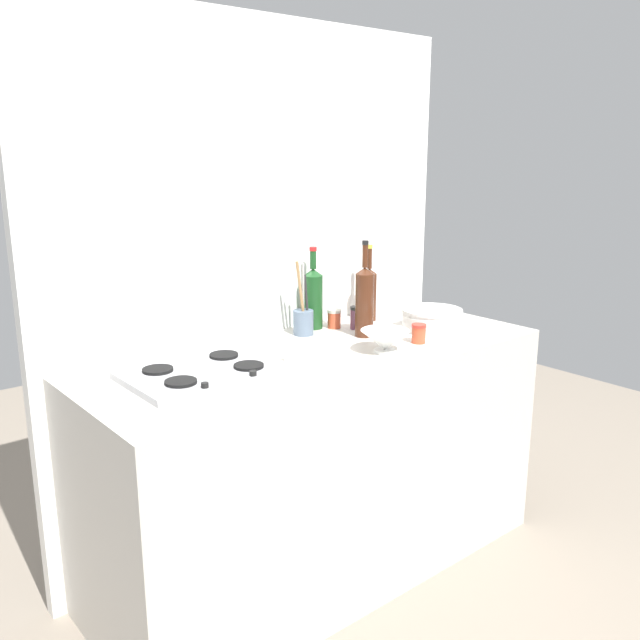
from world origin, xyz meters
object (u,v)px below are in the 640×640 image
object	(u,v)px
condiment_jar_rear	(356,318)
plate_stack	(433,319)
condiment_jar_front	(419,333)
wine_bottle_mid_left	(369,293)
utensil_crock	(303,320)
stovetop_hob	(204,372)
mixing_bowl	(385,340)
wine_bottle_mid_right	(364,300)
butter_dish	(311,352)
condiment_jar_spare	(334,319)
wine_bottle_leftmost	(313,297)

from	to	relation	value
condiment_jar_rear	plate_stack	bearing A→B (deg)	-42.65
plate_stack	condiment_jar_front	bearing A→B (deg)	-153.15
wine_bottle_mid_left	utensil_crock	distance (m)	0.38
stovetop_hob	utensil_crock	xyz separation A→B (m)	(0.58, 0.20, 0.05)
mixing_bowl	wine_bottle_mid_right	bearing A→B (deg)	65.99
plate_stack	utensil_crock	world-z (taller)	utensil_crock
plate_stack	utensil_crock	bearing A→B (deg)	148.18
stovetop_hob	butter_dish	bearing A→B (deg)	-12.09
stovetop_hob	wine_bottle_mid_left	distance (m)	0.98
condiment_jar_spare	plate_stack	bearing A→B (deg)	-44.36
butter_dish	utensil_crock	size ratio (longest dim) A/B	0.55
wine_bottle_mid_right	condiment_jar_rear	size ratio (longest dim) A/B	4.04
plate_stack	condiment_jar_spare	distance (m)	0.41
plate_stack	condiment_jar_rear	size ratio (longest dim) A/B	2.69
wine_bottle_mid_right	condiment_jar_front	world-z (taller)	wine_bottle_mid_right
stovetop_hob	utensil_crock	bearing A→B (deg)	18.98
condiment_jar_rear	condiment_jar_spare	world-z (taller)	condiment_jar_rear
butter_dish	condiment_jar_spare	world-z (taller)	condiment_jar_spare
plate_stack	mixing_bowl	distance (m)	0.39
condiment_jar_front	condiment_jar_spare	size ratio (longest dim) A/B	0.95
stovetop_hob	wine_bottle_leftmost	world-z (taller)	wine_bottle_leftmost
butter_dish	condiment_jar_spare	bearing A→B (deg)	38.66
utensil_crock	condiment_jar_rear	distance (m)	0.24
mixing_bowl	butter_dish	size ratio (longest dim) A/B	1.08
mixing_bowl	wine_bottle_mid_left	bearing A→B (deg)	53.29
utensil_crock	condiment_jar_rear	world-z (taller)	utensil_crock
mixing_bowl	condiment_jar_rear	bearing A→B (deg)	65.02
stovetop_hob	condiment_jar_rear	world-z (taller)	condiment_jar_rear
condiment_jar_rear	wine_bottle_leftmost	bearing A→B (deg)	135.65
utensil_crock	condiment_jar_spare	size ratio (longest dim) A/B	3.86
wine_bottle_leftmost	utensil_crock	bearing A→B (deg)	-150.01
wine_bottle_mid_left	condiment_jar_rear	size ratio (longest dim) A/B	3.49
plate_stack	wine_bottle_leftmost	world-z (taller)	wine_bottle_leftmost
condiment_jar_front	condiment_jar_spare	bearing A→B (deg)	104.98
stovetop_hob	plate_stack	world-z (taller)	plate_stack
stovetop_hob	condiment_jar_front	xyz separation A→B (m)	(0.85, -0.18, 0.02)
plate_stack	wine_bottle_mid_right	bearing A→B (deg)	158.52
utensil_crock	condiment_jar_front	world-z (taller)	utensil_crock
stovetop_hob	condiment_jar_front	distance (m)	0.87
wine_bottle_leftmost	mixing_bowl	size ratio (longest dim) A/B	1.89
utensil_crock	wine_bottle_leftmost	bearing A→B (deg)	29.99
wine_bottle_mid_right	condiment_jar_spare	bearing A→B (deg)	92.64
mixing_bowl	plate_stack	bearing A→B (deg)	14.84
condiment_jar_rear	mixing_bowl	bearing A→B (deg)	-114.98
wine_bottle_mid_right	utensil_crock	world-z (taller)	wine_bottle_mid_right
mixing_bowl	utensil_crock	size ratio (longest dim) A/B	0.60
mixing_bowl	utensil_crock	distance (m)	0.39
wine_bottle_mid_right	mixing_bowl	xyz separation A→B (m)	(-0.09, -0.21, -0.10)
wine_bottle_mid_left	condiment_jar_spare	distance (m)	0.22
condiment_jar_front	mixing_bowl	bearing A→B (deg)	-178.74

